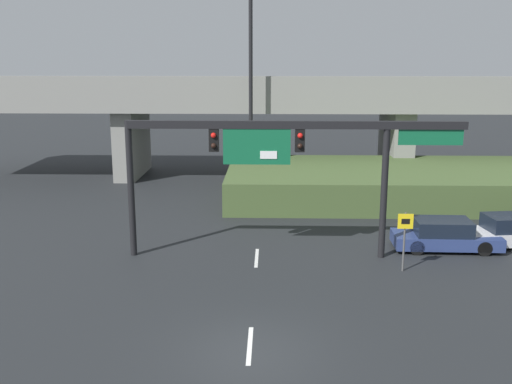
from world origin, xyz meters
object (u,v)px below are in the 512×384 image
Objects in this scene: speed_limit_sign at (405,233)px; parked_sedan_near_right at (445,236)px; signal_gantry at (282,149)px; highway_light_pole_near at (251,84)px.

speed_limit_sign is 0.52× the size of parked_sedan_near_right.
signal_gantry is 13.08m from highway_light_pole_near.
speed_limit_sign is at bearing -65.62° from highway_light_pole_near.
highway_light_pole_near reaches higher than signal_gantry.
signal_gantry is 8.35m from parked_sedan_near_right.
speed_limit_sign is at bearing -19.15° from signal_gantry.
signal_gantry is at bearing -82.31° from highway_light_pole_near.
signal_gantry is at bearing -169.85° from parked_sedan_near_right.
highway_light_pole_near is (-6.56, 14.48, 5.11)m from speed_limit_sign.
highway_light_pole_near is 15.91m from parked_sedan_near_right.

